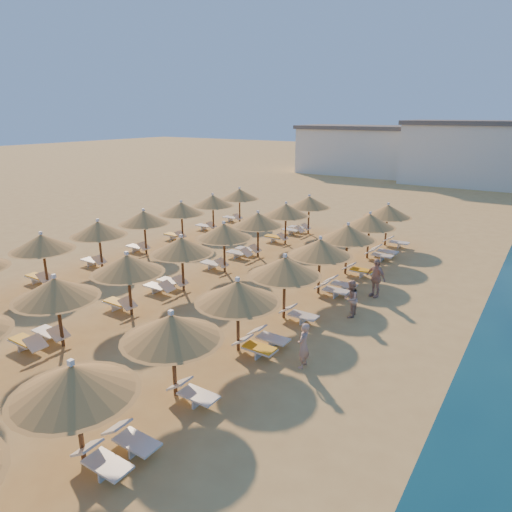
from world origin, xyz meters
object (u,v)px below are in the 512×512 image
Objects in this scene: parasol_row_east at (263,279)px; parasol_row_west at (156,255)px; beachgoer_c at (376,278)px; beachgoer_a at (303,345)px; beachgoer_b at (351,299)px.

parasol_row_east is 1.00× the size of parasol_row_west.
beachgoer_a is at bearing -67.12° from beachgoer_c.
beachgoer_b is (7.74, 3.22, -1.40)m from parasol_row_west.
parasol_row_west is 17.72× the size of beachgoer_c.
beachgoer_a is at bearing -5.43° from beachgoer_b.
beachgoer_c is (2.35, 5.91, -1.28)m from parasol_row_east.
beachgoer_c is at bearing 36.97° from parasol_row_west.
beachgoer_c is 2.69m from beachgoer_b.
parasol_row_west is at bearing -75.47° from beachgoer_b.
beachgoer_b is (-0.11, -2.69, -0.12)m from beachgoer_c.
parasol_row_east is at bearing 0.00° from parasol_row_west.
parasol_row_east reaches higher than beachgoer_a.
beachgoer_a is at bearing -9.70° from parasol_row_west.
beachgoer_a is (2.45, -1.36, -1.40)m from parasol_row_east.
beachgoer_a is at bearing -29.03° from parasol_row_east.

